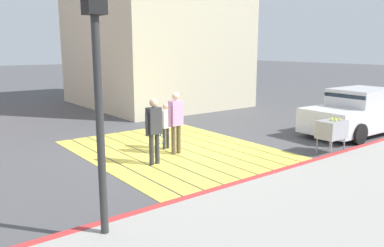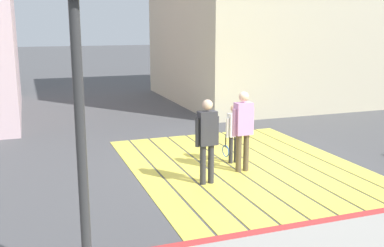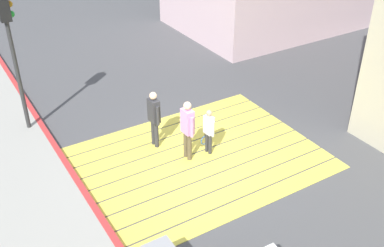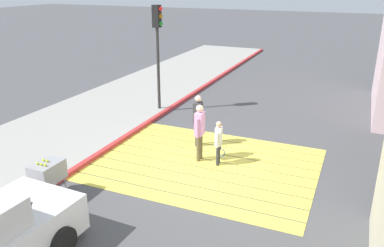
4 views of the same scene
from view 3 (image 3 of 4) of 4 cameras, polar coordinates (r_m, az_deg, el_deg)
name	(u,v)px [view 3 (image 3 of 4)]	position (r m, az deg, el deg)	size (l,w,h in m)	color
ground_plane	(200,158)	(12.70, 0.99, -4.33)	(120.00, 120.00, 0.00)	#4C4C4F
crosswalk_stripes	(200,158)	(12.69, 0.99, -4.31)	(6.40, 4.90, 0.01)	#EAD64C
curb_painted	(87,197)	(11.60, -12.86, -8.88)	(0.16, 40.00, 0.13)	#BC3333
traffic_light_corner	(10,34)	(13.47, -21.60, 10.25)	(0.39, 0.28, 4.24)	#2D2D2D
pedestrian_adult_lead	(187,126)	(12.15, -0.56, -0.36)	(0.24, 0.51, 1.75)	brown
pedestrian_adult_trailing	(154,115)	(12.73, -4.72, 1.01)	(0.24, 0.50, 1.71)	#333338
pedestrian_child_with_racket	(209,129)	(12.51, 2.07, -0.70)	(0.28, 0.43, 1.36)	#333338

